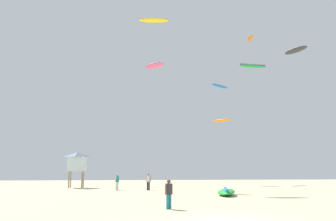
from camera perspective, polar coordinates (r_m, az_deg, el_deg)
name	(u,v)px	position (r m, az deg, el deg)	size (l,w,h in m)	color
ground_plane	(228,220)	(16.37, 9.26, -16.43)	(120.00, 120.00, 0.00)	beige
person_foreground	(169,192)	(20.35, 0.13, -12.49)	(0.45, 0.36, 1.58)	teal
person_midground	(148,180)	(38.66, -3.07, -10.77)	(0.49, 0.39, 1.72)	#2D2D33
person_left	(117,180)	(38.77, -7.90, -10.71)	(0.40, 0.46, 1.71)	silver
kite_grounded_near	(226,192)	(31.44, 9.01, -12.36)	(2.54, 5.17, 0.65)	green
lifeguard_tower	(77,161)	(45.25, -13.95, -7.69)	(2.30, 2.30, 4.15)	#8C704C
kite_aloft_0	(154,66)	(42.49, -2.13, 6.97)	(2.47, 2.48, 0.67)	#E5598C
kite_aloft_1	(222,120)	(53.92, 8.40, -1.53)	(2.97, 3.49, 0.44)	orange
kite_aloft_2	(296,50)	(49.12, 19.22, 8.83)	(2.25, 3.67, 0.58)	#2D2D33
kite_aloft_3	(250,38)	(64.07, 12.64, 10.89)	(0.98, 2.65, 0.48)	orange
kite_aloft_4	(154,20)	(44.01, -2.18, 13.82)	(3.51, 1.37, 0.46)	yellow
kite_aloft_5	(253,66)	(56.36, 13.01, 6.76)	(4.37, 1.61, 0.58)	green
kite_aloft_6	(220,86)	(60.60, 8.06, 3.78)	(3.95, 3.56, 0.67)	blue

